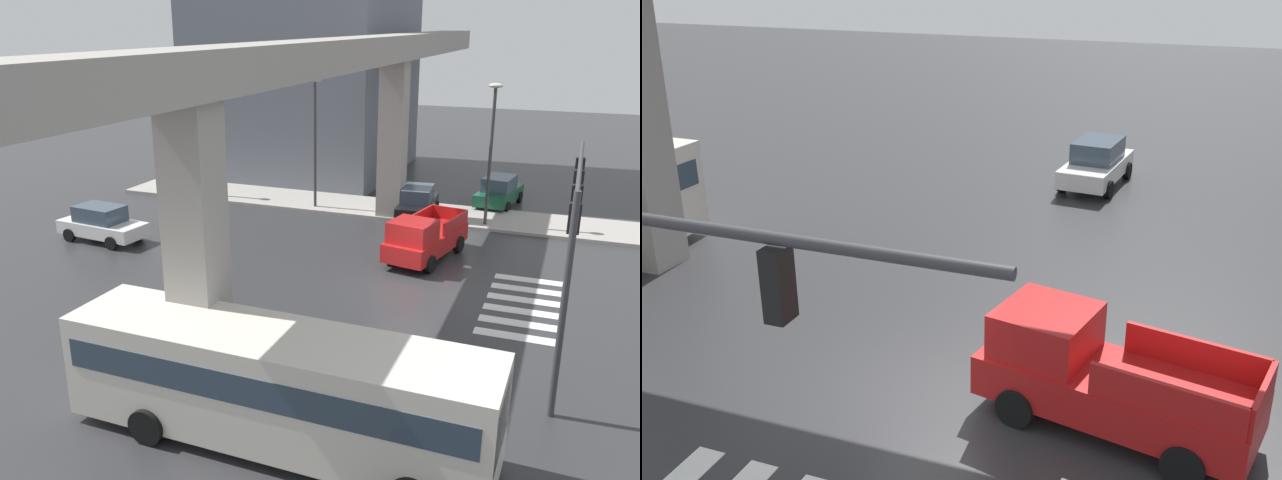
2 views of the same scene
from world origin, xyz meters
The scene contains 3 objects.
ground_plane centered at (0.00, 0.00, 0.00)m, with size 120.00×120.00×0.00m, color #2D2D30.
pickup_truck centered at (3.55, 0.02, 0.99)m, with size 5.38×2.91×2.08m.
sedan_white centered at (0.63, 15.01, 0.85)m, with size 2.28×4.45×1.72m.
Camera 2 is at (5.28, -12.06, 8.43)m, focal length 42.01 mm.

